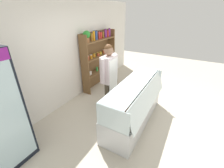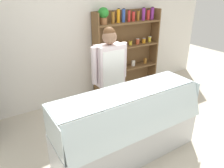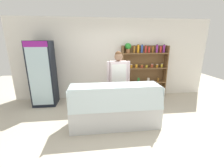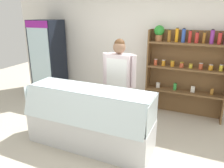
# 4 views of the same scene
# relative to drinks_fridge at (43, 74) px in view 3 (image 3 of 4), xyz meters

# --- Properties ---
(ground_plane) EXTENTS (12.00, 12.00, 0.00)m
(ground_plane) POSITION_rel_drinks_fridge_xyz_m (2.27, -1.54, -0.99)
(ground_plane) COLOR beige
(back_wall) EXTENTS (6.80, 0.10, 2.70)m
(back_wall) POSITION_rel_drinks_fridge_xyz_m (2.27, 0.49, 0.36)
(back_wall) COLOR white
(back_wall) RESTS_ON ground
(drinks_fridge) EXTENTS (0.68, 0.64, 1.98)m
(drinks_fridge) POSITION_rel_drinks_fridge_xyz_m (0.00, 0.00, 0.00)
(drinks_fridge) COLOR black
(drinks_fridge) RESTS_ON ground
(shelving_unit) EXTENTS (1.60, 0.29, 1.91)m
(shelving_unit) POSITION_rel_drinks_fridge_xyz_m (3.28, 0.30, 0.08)
(shelving_unit) COLOR brown
(shelving_unit) RESTS_ON ground
(deli_display_case) EXTENTS (2.09, 0.73, 1.01)m
(deli_display_case) POSITION_rel_drinks_fridge_xyz_m (2.03, -1.54, -0.68)
(deli_display_case) COLOR silver
(deli_display_case) RESTS_ON ground
(shop_clerk) EXTENTS (0.65, 0.25, 1.72)m
(shop_clerk) POSITION_rel_drinks_fridge_xyz_m (2.23, -0.75, 0.03)
(shop_clerk) COLOR #4C4233
(shop_clerk) RESTS_ON ground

